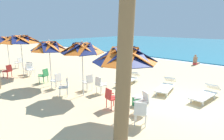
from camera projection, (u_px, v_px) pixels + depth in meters
name	position (u px, v px, depth m)	size (l,w,h in m)	color
ground_plane	(182.00, 104.00, 8.68)	(80.00, 80.00, 0.00)	beige
beach_umbrella_0	(125.00, 56.00, 6.83)	(2.30, 2.30, 2.74)	silver
plastic_chair_0	(111.00, 97.00, 8.10)	(0.53, 0.55, 0.87)	red
plastic_chair_1	(141.00, 112.00, 6.72)	(0.60, 0.62, 0.87)	white
plastic_chair_2	(143.00, 101.00, 7.66)	(0.59, 0.61, 0.87)	white
beach_umbrella_1	(82.00, 49.00, 9.27)	(2.07, 2.07, 2.67)	silver
plastic_chair_3	(65.00, 86.00, 9.59)	(0.63, 0.63, 0.87)	white
plastic_chair_4	(100.00, 84.00, 9.93)	(0.48, 0.50, 0.87)	white
plastic_chair_5	(88.00, 81.00, 10.40)	(0.47, 0.44, 0.87)	white
beach_umbrella_2	(49.00, 47.00, 10.91)	(2.09, 2.09, 2.62)	silver
plastic_chair_6	(44.00, 75.00, 11.80)	(0.58, 0.56, 0.87)	#2D8C4C
plastic_chair_7	(57.00, 80.00, 10.70)	(0.54, 0.51, 0.87)	white
beach_umbrella_3	(20.00, 40.00, 13.04)	(2.59, 2.59, 2.82)	silver
plastic_chair_8	(29.00, 67.00, 13.98)	(0.63, 0.63, 0.87)	white
plastic_chair_9	(8.00, 70.00, 12.97)	(0.60, 0.58, 0.87)	red
plastic_chair_10	(30.00, 69.00, 13.45)	(0.51, 0.49, 0.87)	white
beach_umbrella_4	(7.00, 40.00, 15.35)	(2.45, 2.45, 2.60)	silver
plastic_chair_11	(19.00, 62.00, 15.96)	(0.57, 0.55, 0.87)	white
sun_lounger_0	(205.00, 94.00, 9.14)	(0.77, 2.18, 0.62)	white
sun_lounger_1	(166.00, 86.00, 10.31)	(1.12, 2.23, 0.62)	white
sun_lounger_2	(128.00, 79.00, 11.62)	(1.00, 2.22, 0.62)	white
palm_tree_0	(126.00, 16.00, 4.32)	(3.05, 3.09, 6.20)	brown
cooler_box	(139.00, 101.00, 8.46)	(0.50, 0.34, 0.40)	#238C4C
beachgoer_seated	(196.00, 61.00, 17.43)	(0.30, 0.93, 0.92)	red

